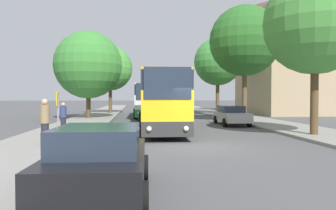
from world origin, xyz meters
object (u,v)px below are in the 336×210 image
object	(u,v)px
parked_car_left_curb	(99,159)
tree_left_far	(110,68)
bus_middle	(148,100)
pedestrian_waiting_far	(45,122)
tree_right_far	(245,41)
tree_left_near	(88,65)
tree_right_near	(218,62)
bus_front	(160,101)
tree_right_mid	(315,24)
bus_stop_sign	(58,110)
pedestrian_waiting_near	(63,117)
parked_car_right_near	(231,115)

from	to	relation	value
parked_car_left_curb	tree_left_far	world-z (taller)	tree_left_far
bus_middle	pedestrian_waiting_far	world-z (taller)	bus_middle
bus_middle	tree_right_far	size ratio (longest dim) A/B	1.21
tree_left_near	tree_right_near	size ratio (longest dim) A/B	0.92
bus_front	tree_right_mid	size ratio (longest dim) A/B	1.41
bus_stop_sign	tree_right_far	distance (m)	17.92
parked_car_left_curb	pedestrian_waiting_far	xyz separation A→B (m)	(-2.86, 6.46, 0.33)
parked_car_left_curb	tree_right_mid	world-z (taller)	tree_right_mid
pedestrian_waiting_near	tree_left_near	world-z (taller)	tree_left_near
parked_car_left_curb	pedestrian_waiting_near	distance (m)	12.41
parked_car_right_near	pedestrian_waiting_far	xyz separation A→B (m)	(-10.65, -9.97, 0.35)
tree_left_near	parked_car_right_near	bearing A→B (deg)	-31.62
bus_front	bus_stop_sign	bearing A→B (deg)	-126.62
tree_left_near	tree_left_far	bearing A→B (deg)	82.12
tree_left_near	bus_front	bearing A→B (deg)	-59.77
pedestrian_waiting_near	bus_stop_sign	bearing A→B (deg)	-105.34
tree_right_near	tree_right_mid	size ratio (longest dim) A/B	1.02
pedestrian_waiting_far	tree_right_far	world-z (taller)	tree_right_far
tree_right_mid	tree_right_far	world-z (taller)	tree_right_far
tree_left_near	bus_middle	bearing A→B (deg)	31.18
parked_car_right_near	bus_middle	bearing A→B (deg)	-59.71
tree_left_near	tree_left_far	world-z (taller)	tree_left_far
parked_car_right_near	pedestrian_waiting_far	bearing A→B (deg)	44.43
tree_right_near	tree_right_mid	world-z (taller)	tree_right_near
bus_front	bus_stop_sign	xyz separation A→B (m)	(-4.80, -6.26, -0.32)
pedestrian_waiting_near	tree_left_far	distance (m)	21.19
bus_middle	bus_front	bearing A→B (deg)	-87.69
tree_left_near	pedestrian_waiting_near	bearing A→B (deg)	-88.88
parked_car_left_curb	tree_right_near	xyz separation A→B (m)	(10.04, 29.38, 5.24)
parked_car_right_near	tree_right_near	bearing A→B (deg)	-98.53
bus_front	parked_car_right_near	size ratio (longest dim) A/B	2.50
bus_front	tree_right_near	world-z (taller)	tree_right_near
bus_front	parked_car_left_curb	world-z (taller)	bus_front
parked_car_right_near	parked_car_left_curb	bearing A→B (deg)	65.95
pedestrian_waiting_near	pedestrian_waiting_far	xyz separation A→B (m)	(0.46, -5.49, 0.15)
tree_right_near	parked_car_left_curb	bearing A→B (deg)	-108.86
tree_left_far	tree_right_near	size ratio (longest dim) A/B	0.93
bus_front	bus_middle	distance (m)	13.41
bus_middle	pedestrian_waiting_far	distance (m)	20.93
tree_left_far	tree_right_mid	size ratio (longest dim) A/B	0.95
tree_right_near	tree_right_far	xyz separation A→B (m)	(-0.32, -10.18, 0.66)
tree_right_far	bus_front	bearing A→B (deg)	-141.90
bus_stop_sign	tree_left_near	bearing A→B (deg)	93.67
parked_car_left_curb	tree_right_near	world-z (taller)	tree_right_near
pedestrian_waiting_near	tree_right_mid	world-z (taller)	tree_right_mid
parked_car_right_near	tree_right_mid	world-z (taller)	tree_right_mid
parked_car_left_curb	parked_car_right_near	xyz separation A→B (m)	(7.79, 16.43, -0.02)
bus_stop_sign	tree_left_far	distance (m)	25.81
parked_car_left_curb	bus_stop_sign	bearing A→B (deg)	111.27
parked_car_left_curb	tree_right_near	distance (m)	31.48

